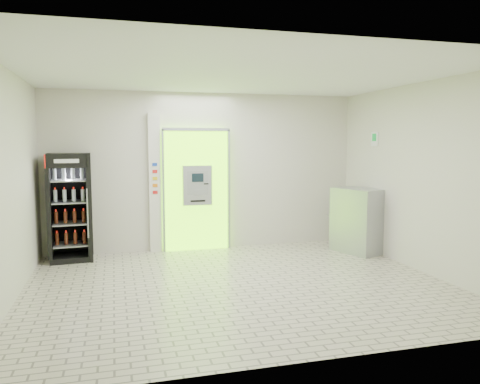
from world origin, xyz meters
name	(u,v)px	position (x,y,z in m)	size (l,w,h in m)	color
ground	(239,285)	(0.00, 0.00, 0.00)	(6.00, 6.00, 0.00)	#BFB49F
room_shell	(239,158)	(0.00, 0.00, 1.84)	(6.00, 6.00, 6.00)	beige
atm_assembly	(196,189)	(-0.20, 2.41, 1.17)	(1.30, 0.24, 2.33)	#72EB0A
pillar	(155,183)	(-0.98, 2.45, 1.30)	(0.22, 0.11, 2.60)	silver
beverage_cooler	(70,209)	(-2.47, 2.19, 0.90)	(0.75, 0.70, 1.87)	black
steel_cabinet	(358,220)	(2.69, 1.39, 0.60)	(0.89, 1.05, 1.20)	#9DA0A5
exit_sign	(375,139)	(2.99, 1.40, 2.12)	(0.02, 0.22, 0.26)	white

